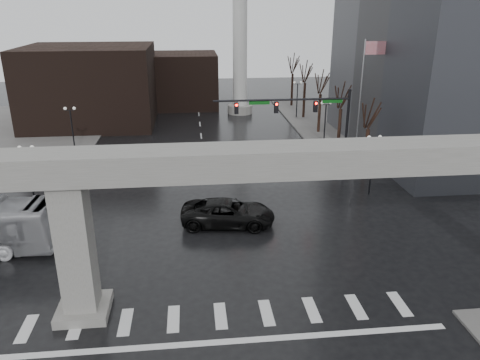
{
  "coord_description": "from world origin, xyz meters",
  "views": [
    {
      "loc": [
        -1.12,
        -20.99,
        15.05
      ],
      "look_at": [
        1.83,
        6.7,
        4.5
      ],
      "focal_mm": 35.0,
      "sensor_mm": 36.0,
      "label": 1
    }
  ],
  "objects": [
    {
      "name": "ground",
      "position": [
        0.0,
        0.0,
        0.0
      ],
      "size": [
        160.0,
        160.0,
        0.0
      ],
      "primitive_type": "plane",
      "color": "black",
      "rests_on": "ground"
    },
    {
      "name": "sidewalk_ne",
      "position": [
        26.0,
        36.0,
        0.07
      ],
      "size": [
        28.0,
        36.0,
        0.15
      ],
      "primitive_type": "cube",
      "color": "#63605E",
      "rests_on": "ground"
    },
    {
      "name": "elevated_guideway",
      "position": [
        1.26,
        0.0,
        6.88
      ],
      "size": [
        48.0,
        2.6,
        8.7
      ],
      "color": "gray",
      "rests_on": "ground"
    },
    {
      "name": "building_far_left",
      "position": [
        -14.0,
        42.0,
        5.0
      ],
      "size": [
        16.0,
        14.0,
        10.0
      ],
      "primitive_type": "cube",
      "color": "black",
      "rests_on": "ground"
    },
    {
      "name": "building_far_mid",
      "position": [
        -2.0,
        52.0,
        4.0
      ],
      "size": [
        10.0,
        10.0,
        8.0
      ],
      "primitive_type": "cube",
      "color": "black",
      "rests_on": "ground"
    },
    {
      "name": "smokestack",
      "position": [
        6.0,
        46.0,
        13.35
      ],
      "size": [
        3.6,
        3.6,
        30.0
      ],
      "color": "beige",
      "rests_on": "ground"
    },
    {
      "name": "signal_mast_arm",
      "position": [
        8.99,
        18.8,
        5.83
      ],
      "size": [
        12.12,
        0.43,
        8.0
      ],
      "color": "black",
      "rests_on": "ground"
    },
    {
      "name": "flagpole_assembly",
      "position": [
        15.29,
        22.0,
        7.53
      ],
      "size": [
        2.06,
        0.12,
        12.0
      ],
      "color": "silver",
      "rests_on": "ground"
    },
    {
      "name": "lamp_right_0",
      "position": [
        13.5,
        14.0,
        3.47
      ],
      "size": [
        1.22,
        0.32,
        5.11
      ],
      "color": "black",
      "rests_on": "ground"
    },
    {
      "name": "lamp_right_1",
      "position": [
        13.5,
        28.0,
        3.47
      ],
      "size": [
        1.22,
        0.32,
        5.11
      ],
      "color": "black",
      "rests_on": "ground"
    },
    {
      "name": "lamp_right_2",
      "position": [
        13.5,
        42.0,
        3.47
      ],
      "size": [
        1.22,
        0.32,
        5.11
      ],
      "color": "black",
      "rests_on": "ground"
    },
    {
      "name": "lamp_left_0",
      "position": [
        -13.5,
        14.0,
        3.47
      ],
      "size": [
        1.22,
        0.32,
        5.11
      ],
      "color": "black",
      "rests_on": "ground"
    },
    {
      "name": "lamp_left_1",
      "position": [
        -13.5,
        28.0,
        3.47
      ],
      "size": [
        1.22,
        0.32,
        5.11
      ],
      "color": "black",
      "rests_on": "ground"
    },
    {
      "name": "lamp_left_2",
      "position": [
        -13.5,
        42.0,
        3.47
      ],
      "size": [
        1.22,
        0.32,
        5.11
      ],
      "color": "black",
      "rests_on": "ground"
    },
    {
      "name": "tree_right_0",
      "position": [
        14.53,
        18.02,
        2.79
      ],
      "size": [
        1.09,
        1.58,
        7.5
      ],
      "color": "black",
      "rests_on": "ground"
    },
    {
      "name": "tree_right_1",
      "position": [
        14.53,
        26.02,
        2.85
      ],
      "size": [
        1.09,
        1.61,
        7.67
      ],
      "color": "black",
      "rests_on": "ground"
    },
    {
      "name": "tree_right_2",
      "position": [
        14.53,
        34.02,
        2.91
      ],
      "size": [
        1.1,
        1.63,
        7.85
      ],
      "color": "black",
      "rests_on": "ground"
    },
    {
      "name": "tree_right_3",
      "position": [
        14.53,
        42.02,
        2.98
      ],
      "size": [
        1.11,
        1.66,
        8.02
      ],
      "color": "black",
      "rests_on": "ground"
    },
    {
      "name": "tree_right_4",
      "position": [
        14.53,
        50.02,
        3.04
      ],
      "size": [
        1.12,
        1.69,
        8.19
      ],
      "color": "black",
      "rests_on": "ground"
    },
    {
      "name": "pickup_truck",
      "position": [
        1.27,
        9.52,
        0.93
      ],
      "size": [
        7.04,
        3.94,
        1.86
      ],
      "primitive_type": "imported",
      "rotation": [
        0.0,
        0.0,
        1.44
      ],
      "color": "black",
      "rests_on": "ground"
    },
    {
      "name": "far_car",
      "position": [
        -4.3,
        25.35,
        0.68
      ],
      "size": [
        1.99,
        4.12,
        1.35
      ],
      "primitive_type": "imported",
      "rotation": [
        0.0,
        0.0,
        -0.1
      ],
      "color": "black",
      "rests_on": "ground"
    }
  ]
}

